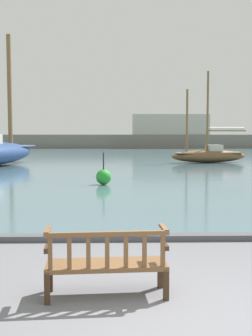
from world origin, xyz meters
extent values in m
plane|color=slate|center=(0.00, 0.00, 0.00)|extent=(160.00, 160.00, 0.00)
cube|color=#476670|center=(0.00, 44.00, 0.04)|extent=(100.00, 80.00, 0.08)
cube|color=#4C4C50|center=(0.00, 3.85, 0.06)|extent=(40.00, 0.30, 0.12)
cube|color=#3D2A19|center=(-1.72, 1.07, 0.21)|extent=(0.07, 0.07, 0.42)
cube|color=#3D2A19|center=(-0.19, 1.17, 0.21)|extent=(0.07, 0.07, 0.42)
cube|color=#3D2A19|center=(-1.69, 0.62, 0.21)|extent=(0.07, 0.07, 0.42)
cube|color=#3D2A19|center=(-0.16, 0.73, 0.21)|extent=(0.07, 0.07, 0.42)
cube|color=brown|center=(-0.94, 0.90, 0.42)|extent=(1.63, 0.63, 0.06)
cube|color=brown|center=(-0.93, 0.68, 0.89)|extent=(1.60, 0.16, 0.06)
cube|color=brown|center=(-1.64, 0.63, 0.66)|extent=(0.06, 0.04, 0.41)
cube|color=brown|center=(-1.41, 0.65, 0.66)|extent=(0.06, 0.04, 0.41)
cube|color=brown|center=(-1.17, 0.66, 0.66)|extent=(0.06, 0.04, 0.41)
cube|color=brown|center=(-0.93, 0.68, 0.66)|extent=(0.06, 0.04, 0.41)
cube|color=brown|center=(-0.69, 0.69, 0.66)|extent=(0.06, 0.04, 0.41)
cube|color=brown|center=(-0.45, 0.71, 0.66)|extent=(0.06, 0.04, 0.41)
cube|color=brown|center=(-0.21, 0.73, 0.66)|extent=(0.06, 0.04, 0.41)
cube|color=#3D2A19|center=(-1.70, 0.76, 0.69)|extent=(0.08, 0.30, 0.06)
cube|color=brown|center=(-1.71, 0.85, 0.90)|extent=(0.09, 0.47, 0.04)
cube|color=#3D2A19|center=(-0.17, 0.86, 0.69)|extent=(0.08, 0.30, 0.06)
cube|color=brown|center=(-0.17, 0.95, 0.90)|extent=(0.09, 0.47, 0.04)
cylinder|color=brown|center=(-8.59, 26.59, 5.39)|extent=(0.32, 0.32, 8.02)
ellipsoid|color=brown|center=(6.14, 26.79, 0.56)|extent=(6.01, 2.57, 0.95)
cube|color=#997A5B|center=(6.14, 26.79, 0.82)|extent=(5.25, 2.05, 0.08)
cube|color=beige|center=(6.57, 26.87, 1.14)|extent=(1.20, 1.05, 0.55)
cylinder|color=brown|center=(6.00, 26.77, 3.86)|extent=(0.16, 0.16, 6.00)
cylinder|color=brown|center=(7.52, 27.03, 2.48)|extent=(3.07, 0.65, 0.13)
cylinder|color=silver|center=(7.52, 27.03, 2.61)|extent=(2.79, 0.73, 0.26)
cylinder|color=brown|center=(4.42, 26.49, 3.18)|extent=(0.16, 0.16, 4.64)
sphere|color=green|center=(-1.34, 12.87, 0.40)|extent=(0.64, 0.64, 0.64)
cylinder|color=#2D2D33|center=(-1.34, 12.87, 1.07)|extent=(0.06, 0.06, 0.70)
cube|color=slate|center=(0.00, 60.78, 1.10)|extent=(56.49, 2.40, 2.20)
cube|color=#B7B2A3|center=(7.65, 60.78, 3.77)|extent=(11.84, 2.00, 3.13)
camera|label=1|loc=(-0.81, -4.59, 2.15)|focal=45.00mm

